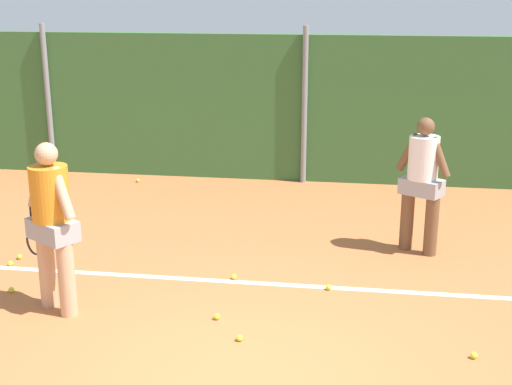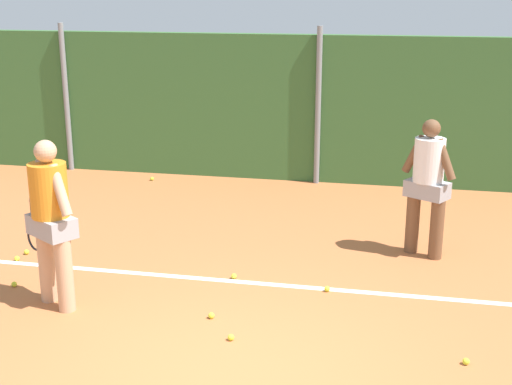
{
  "view_description": "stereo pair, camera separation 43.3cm",
  "coord_description": "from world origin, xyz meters",
  "px_view_note": "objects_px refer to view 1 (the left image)",
  "views": [
    {
      "loc": [
        0.96,
        -5.51,
        3.44
      ],
      "look_at": [
        -0.21,
        2.31,
        1.09
      ],
      "focal_mm": 49.18,
      "sensor_mm": 36.0,
      "label": 1
    },
    {
      "loc": [
        1.39,
        -5.44,
        3.44
      ],
      "look_at": [
        -0.21,
        2.31,
        1.09
      ],
      "focal_mm": 49.18,
      "sensor_mm": 36.0,
      "label": 2
    }
  ],
  "objects_px": {
    "tennis_ball_8": "(217,317)",
    "tennis_ball_11": "(329,287)",
    "player_foreground_near": "(52,219)",
    "tennis_ball_4": "(11,263)",
    "tennis_ball_3": "(474,355)",
    "tennis_ball_5": "(11,290)",
    "player_midcourt": "(422,178)",
    "tennis_ball_2": "(20,257)",
    "tennis_ball_6": "(234,277)",
    "tennis_ball_1": "(138,180)",
    "tennis_ball_0": "(239,338)"
  },
  "relations": [
    {
      "from": "tennis_ball_8",
      "to": "tennis_ball_11",
      "type": "distance_m",
      "value": 1.48
    },
    {
      "from": "player_foreground_near",
      "to": "tennis_ball_4",
      "type": "xyz_separation_m",
      "value": [
        -1.13,
        1.09,
        -1.02
      ]
    },
    {
      "from": "tennis_ball_3",
      "to": "tennis_ball_5",
      "type": "xyz_separation_m",
      "value": [
        -5.1,
        0.76,
        0.0
      ]
    },
    {
      "from": "player_midcourt",
      "to": "tennis_ball_2",
      "type": "relative_size",
      "value": 27.53
    },
    {
      "from": "tennis_ball_4",
      "to": "tennis_ball_8",
      "type": "bearing_deg",
      "value": -20.33
    },
    {
      "from": "tennis_ball_5",
      "to": "player_midcourt",
      "type": "bearing_deg",
      "value": 23.13
    },
    {
      "from": "player_midcourt",
      "to": "tennis_ball_2",
      "type": "xyz_separation_m",
      "value": [
        -5.15,
        -1.05,
        -0.99
      ]
    },
    {
      "from": "tennis_ball_2",
      "to": "tennis_ball_5",
      "type": "height_order",
      "value": "same"
    },
    {
      "from": "tennis_ball_2",
      "to": "tennis_ball_6",
      "type": "distance_m",
      "value": 2.89
    },
    {
      "from": "player_foreground_near",
      "to": "tennis_ball_1",
      "type": "bearing_deg",
      "value": -49.88
    },
    {
      "from": "player_midcourt",
      "to": "tennis_ball_0",
      "type": "xyz_separation_m",
      "value": [
        -1.94,
        -2.78,
        -0.99
      ]
    },
    {
      "from": "tennis_ball_0",
      "to": "tennis_ball_4",
      "type": "xyz_separation_m",
      "value": [
        -3.22,
        1.5,
        0.0
      ]
    },
    {
      "from": "tennis_ball_4",
      "to": "tennis_ball_11",
      "type": "height_order",
      "value": "same"
    },
    {
      "from": "tennis_ball_4",
      "to": "tennis_ball_5",
      "type": "height_order",
      "value": "same"
    },
    {
      "from": "player_foreground_near",
      "to": "tennis_ball_4",
      "type": "relative_size",
      "value": 28.54
    },
    {
      "from": "tennis_ball_6",
      "to": "tennis_ball_8",
      "type": "height_order",
      "value": "same"
    },
    {
      "from": "tennis_ball_3",
      "to": "tennis_ball_2",
      "type": "bearing_deg",
      "value": 162.4
    },
    {
      "from": "tennis_ball_0",
      "to": "tennis_ball_8",
      "type": "distance_m",
      "value": 0.53
    },
    {
      "from": "tennis_ball_6",
      "to": "player_midcourt",
      "type": "bearing_deg",
      "value": 29.37
    },
    {
      "from": "tennis_ball_4",
      "to": "tennis_ball_8",
      "type": "height_order",
      "value": "same"
    },
    {
      "from": "tennis_ball_1",
      "to": "tennis_ball_4",
      "type": "height_order",
      "value": "same"
    },
    {
      "from": "tennis_ball_3",
      "to": "tennis_ball_6",
      "type": "bearing_deg",
      "value": 149.81
    },
    {
      "from": "tennis_ball_11",
      "to": "tennis_ball_8",
      "type": "bearing_deg",
      "value": -140.7
    },
    {
      "from": "tennis_ball_4",
      "to": "tennis_ball_6",
      "type": "bearing_deg",
      "value": 0.15
    },
    {
      "from": "tennis_ball_1",
      "to": "tennis_ball_8",
      "type": "height_order",
      "value": "same"
    },
    {
      "from": "tennis_ball_1",
      "to": "tennis_ball_11",
      "type": "distance_m",
      "value": 5.54
    },
    {
      "from": "player_foreground_near",
      "to": "tennis_ball_3",
      "type": "distance_m",
      "value": 4.5
    },
    {
      "from": "player_foreground_near",
      "to": "tennis_ball_2",
      "type": "relative_size",
      "value": 28.54
    },
    {
      "from": "player_foreground_near",
      "to": "tennis_ball_11",
      "type": "bearing_deg",
      "value": -129.85
    },
    {
      "from": "tennis_ball_6",
      "to": "player_foreground_near",
      "type": "bearing_deg",
      "value": -147.94
    },
    {
      "from": "tennis_ball_8",
      "to": "player_midcourt",
      "type": "bearing_deg",
      "value": 46.19
    },
    {
      "from": "tennis_ball_0",
      "to": "tennis_ball_11",
      "type": "xyz_separation_m",
      "value": [
        0.83,
        1.36,
        0.0
      ]
    },
    {
      "from": "player_midcourt",
      "to": "player_foreground_near",
      "type": "bearing_deg",
      "value": -118.77
    },
    {
      "from": "tennis_ball_2",
      "to": "tennis_ball_8",
      "type": "distance_m",
      "value": 3.17
    },
    {
      "from": "tennis_ball_6",
      "to": "tennis_ball_1",
      "type": "bearing_deg",
      "value": 121.75
    },
    {
      "from": "tennis_ball_1",
      "to": "tennis_ball_4",
      "type": "xyz_separation_m",
      "value": [
        -0.39,
        -4.04,
        0.0
      ]
    },
    {
      "from": "tennis_ball_2",
      "to": "tennis_ball_8",
      "type": "xyz_separation_m",
      "value": [
        2.89,
        -1.31,
        0.0
      ]
    },
    {
      "from": "player_midcourt",
      "to": "tennis_ball_1",
      "type": "distance_m",
      "value": 5.59
    },
    {
      "from": "tennis_ball_4",
      "to": "tennis_ball_1",
      "type": "bearing_deg",
      "value": 84.42
    },
    {
      "from": "player_foreground_near",
      "to": "player_midcourt",
      "type": "xyz_separation_m",
      "value": [
        4.03,
        2.38,
        -0.03
      ]
    },
    {
      "from": "player_midcourt",
      "to": "tennis_ball_8",
      "type": "xyz_separation_m",
      "value": [
        -2.26,
        -2.36,
        -0.99
      ]
    },
    {
      "from": "player_foreground_near",
      "to": "tennis_ball_6",
      "type": "xyz_separation_m",
      "value": [
        1.76,
        1.1,
        -1.02
      ]
    },
    {
      "from": "player_foreground_near",
      "to": "tennis_ball_2",
      "type": "distance_m",
      "value": 2.02
    },
    {
      "from": "tennis_ball_1",
      "to": "tennis_ball_5",
      "type": "height_order",
      "value": "same"
    },
    {
      "from": "player_foreground_near",
      "to": "tennis_ball_11",
      "type": "height_order",
      "value": "player_foreground_near"
    },
    {
      "from": "player_foreground_near",
      "to": "tennis_ball_8",
      "type": "distance_m",
      "value": 2.04
    },
    {
      "from": "tennis_ball_8",
      "to": "player_foreground_near",
      "type": "bearing_deg",
      "value": -179.35
    },
    {
      "from": "tennis_ball_4",
      "to": "tennis_ball_11",
      "type": "bearing_deg",
      "value": -1.93
    },
    {
      "from": "tennis_ball_1",
      "to": "tennis_ball_5",
      "type": "bearing_deg",
      "value": -90.01
    },
    {
      "from": "tennis_ball_2",
      "to": "tennis_ball_6",
      "type": "relative_size",
      "value": 1.0
    }
  ]
}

